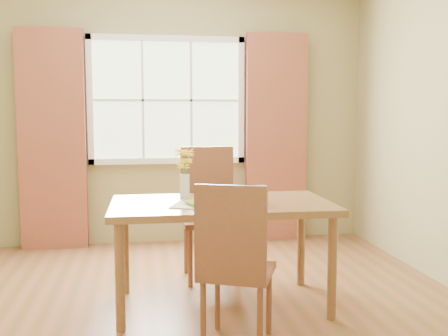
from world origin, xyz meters
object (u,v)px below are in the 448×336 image
Objects in this scene: dining_table at (221,213)px; water_glass at (261,195)px; chair_far at (208,206)px; croissant_sandwich at (209,194)px; chair_near at (234,259)px; flower_vase at (185,169)px.

dining_table is 12.79× the size of water_glass.
croissant_sandwich is (-0.10, -0.83, 0.23)m from chair_far.
chair_near is 5.33× the size of croissant_sandwich.
chair_near is at bearing -76.98° from flower_vase.
croissant_sandwich is (-0.10, -0.11, 0.15)m from dining_table.
dining_table is at bearing 164.71° from water_glass.
flower_vase is at bearing 140.82° from dining_table.
croissant_sandwich is 0.37m from water_glass.
chair_far is 0.86m from water_glass.
croissant_sandwich is 0.37m from flower_vase.
flower_vase is (-0.21, 0.90, 0.43)m from chair_near.
chair_far is at bearing 108.89° from water_glass.
chair_far is 8.99× the size of water_glass.
dining_table is 1.42× the size of chair_far.
chair_near is 2.69× the size of flower_vase.
water_glass reaches higher than dining_table.
chair_far is at bearing 64.88° from flower_vase.
chair_far is 0.86m from croissant_sandwich.
chair_near is 0.74m from water_glass.
water_glass is at bearing -28.36° from flower_vase.
chair_near is 0.66m from croissant_sandwich.
dining_table is 1.58× the size of chair_near.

